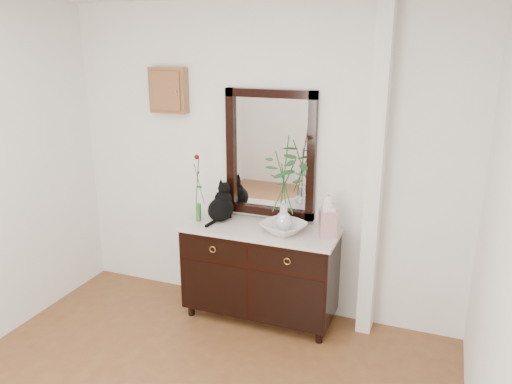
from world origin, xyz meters
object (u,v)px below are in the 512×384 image
at_px(sideboard, 260,269).
at_px(ginger_jar, 328,216).
at_px(lotus_bowl, 283,228).
at_px(cat, 221,202).

height_order(sideboard, ginger_jar, ginger_jar).
relative_size(sideboard, lotus_bowl, 3.75).
relative_size(cat, lotus_bowl, 0.96).
relative_size(cat, ginger_jar, 0.96).
bearing_deg(lotus_bowl, sideboard, 173.69).
height_order(sideboard, lotus_bowl, lotus_bowl).
bearing_deg(cat, lotus_bowl, -1.98).
xyz_separation_m(cat, ginger_jar, (0.96, -0.03, 0.01)).
bearing_deg(ginger_jar, sideboard, -176.75).
bearing_deg(sideboard, lotus_bowl, -6.31).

